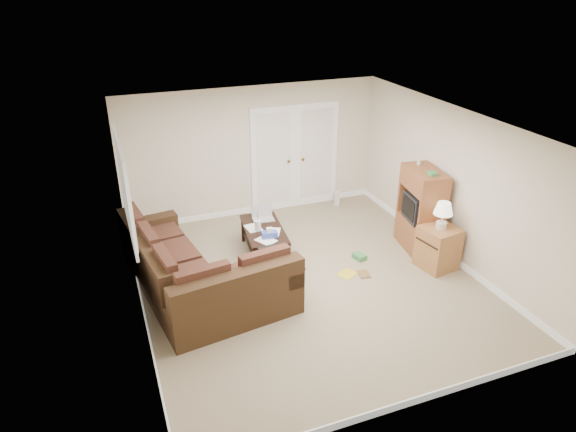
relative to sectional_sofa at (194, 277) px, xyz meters
name	(u,v)px	position (x,y,z in m)	size (l,w,h in m)	color
floor	(308,281)	(1.72, -0.22, -0.35)	(5.50, 5.50, 0.00)	gray
ceiling	(311,124)	(1.72, -0.22, 2.15)	(5.00, 5.50, 0.02)	white
wall_left	(132,237)	(-0.78, -0.22, 0.90)	(0.02, 5.50, 2.50)	silver
wall_right	(452,185)	(4.22, -0.22, 0.90)	(0.02, 5.50, 2.50)	silver
wall_back	(253,152)	(1.72, 2.53, 0.90)	(5.00, 0.02, 2.50)	silver
wall_front	(417,316)	(1.72, -2.97, 0.90)	(5.00, 0.02, 2.50)	silver
baseboards	(308,278)	(1.72, -0.22, -0.30)	(5.00, 5.50, 0.10)	silver
french_doors	(295,158)	(2.57, 2.50, 0.69)	(1.80, 0.05, 2.13)	silver
window_left	(125,188)	(-0.74, 0.78, 1.20)	(0.05, 1.92, 1.42)	silver
sectional_sofa	(194,277)	(0.00, 0.00, 0.00)	(2.30, 2.96, 0.88)	#3C2817
coffee_table	(264,240)	(1.35, 0.83, -0.07)	(0.75, 1.29, 0.84)	black
tv_armoire	(421,210)	(3.92, 0.11, 0.38)	(0.63, 0.96, 1.54)	brown
side_cabinet	(438,244)	(3.84, -0.55, 0.07)	(0.62, 0.62, 1.14)	#A8703D
space_heater	(337,198)	(3.39, 2.23, -0.20)	(0.12, 0.10, 0.29)	silver
floor_magazine	(347,274)	(2.39, -0.25, -0.34)	(0.30, 0.24, 0.01)	gold
floor_greenbox	(359,256)	(2.79, 0.11, -0.30)	(0.16, 0.21, 0.09)	#3C8445
floor_book	(359,275)	(2.54, -0.34, -0.34)	(0.17, 0.23, 0.02)	brown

